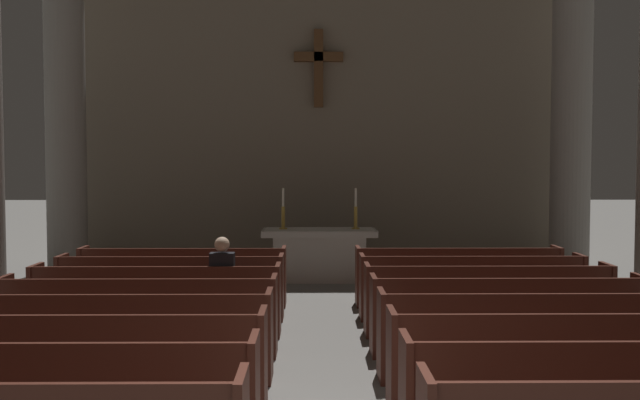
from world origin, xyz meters
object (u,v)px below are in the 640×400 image
Objects in this scene: altar at (319,253)px; pew_left_row_5 at (139,316)px; pew_right_row_3 at (566,361)px; pew_right_row_5 at (508,315)px; pew_left_row_8 at (184,276)px; candlestick_left at (283,216)px; lone_worshipper at (223,283)px; pew_left_row_7 at (172,287)px; pew_right_row_4 at (533,335)px; pew_left_row_3 at (87,362)px; pew_left_row_2 at (47,397)px; column_right_third at (571,113)px; column_left_third at (65,113)px; pew_left_row_4 at (116,336)px; pew_right_row_2 at (611,395)px; pew_right_row_8 at (458,276)px; pew_left_row_6 at (157,300)px; pew_right_row_6 at (488,299)px; candlestick_right at (356,216)px; pew_right_row_7 at (471,287)px.

pew_left_row_5 is at bearing -111.92° from altar.
altar reaches higher than pew_left_row_5.
pew_right_row_3 and pew_right_row_5 have the same top height.
pew_right_row_5 is at bearing -34.24° from pew_left_row_8.
candlestick_left is 0.60× the size of lone_worshipper.
pew_right_row_4 is at bearing -34.24° from pew_left_row_7.
pew_left_row_3 is at bearing -155.59° from pew_right_row_5.
pew_left_row_2 is 5.97m from pew_left_row_8.
altar is (2.19, 8.43, 0.06)m from pew_left_row_2.
pew_left_row_2 and pew_right_row_5 have the same top height.
pew_right_row_4 is 0.49× the size of column_right_third.
column_left_third reaches higher than candlestick_left.
altar is (2.19, 6.44, 0.06)m from pew_left_row_4.
pew_left_row_2 and pew_left_row_4 have the same top height.
lone_worshipper is (-6.24, -4.61, -2.57)m from column_right_third.
pew_left_row_3 is 4.97m from pew_left_row_8.
pew_left_row_2 is 1.00× the size of pew_left_row_4.
column_left_third is at bearing 132.98° from pew_right_row_3.
pew_right_row_2 is 0.49× the size of column_right_third.
pew_right_row_4 is at bearing -90.00° from pew_right_row_8.
pew_left_row_6 and pew_right_row_6 have the same top height.
pew_right_row_2 and pew_right_row_6 have the same top height.
column_right_third reaches higher than pew_right_row_4.
pew_right_row_2 is at bearing -90.00° from pew_right_row_3.
column_left_third and column_right_third have the same top height.
pew_left_row_3 is at bearing -111.25° from candlestick_right.
pew_right_row_8 is 4.12× the size of candlestick_left.
candlestick_left is at bearing 81.98° from lone_worshipper.
column_left_third is (-7.11, 3.65, 2.78)m from pew_right_row_7.
candlestick_right is at bearing 62.03° from pew_left_row_5.
lone_worshipper reaches higher than pew_right_row_8.
lone_worshipper is (0.87, 4.02, 0.22)m from pew_left_row_2.
pew_right_row_7 is at bearing -66.66° from candlestick_right.
pew_right_row_4 is at bearing 90.00° from pew_right_row_3.
column_left_third reaches higher than pew_right_row_3.
candlestick_left is at bearing 66.66° from pew_left_row_7.
column_right_third is at bearing 59.59° from pew_right_row_6.
pew_left_row_4 is at bearing 90.00° from pew_left_row_3.
pew_left_row_3 is 1.00× the size of pew_left_row_6.
pew_left_row_6 and pew_left_row_7 have the same top height.
pew_right_row_3 and pew_right_row_8 have the same top height.
pew_right_row_6 is (0.00, 3.98, 0.00)m from pew_right_row_2.
pew_right_row_5 is at bearing -24.41° from pew_left_row_7.
pew_left_row_7 is at bearing -90.00° from pew_left_row_8.
pew_left_row_7 is at bearing 90.00° from pew_left_row_4.
pew_left_row_3 is 10.80m from column_right_third.
column_right_third reaches higher than pew_right_row_5.
pew_left_row_2 and pew_right_row_8 have the same top height.
lone_worshipper is at bearing 66.78° from pew_left_row_4.
column_right_third is at bearing 2.68° from candlestick_right.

